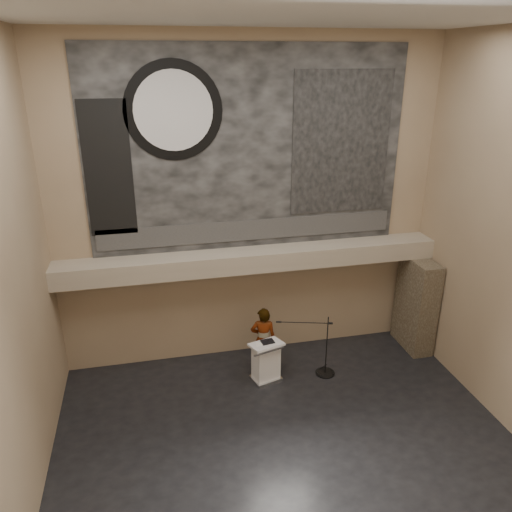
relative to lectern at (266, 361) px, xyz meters
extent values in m
plane|color=black|center=(-0.09, -2.44, -0.55)|extent=(10.00, 10.00, 0.00)
plane|color=silver|center=(-0.09, -2.44, 7.95)|extent=(10.00, 10.00, 0.00)
cube|color=#90775B|center=(-0.09, 1.56, 3.70)|extent=(10.00, 0.02, 8.50)
cube|color=#90775B|center=(-0.09, -6.44, 3.70)|extent=(10.00, 0.02, 8.50)
cube|color=#90775B|center=(-5.09, -2.44, 3.70)|extent=(0.02, 8.00, 8.50)
cube|color=gray|center=(-0.09, 1.16, 2.40)|extent=(10.00, 0.80, 0.50)
cylinder|color=#B2893D|center=(-1.69, 1.11, 2.12)|extent=(0.04, 0.04, 0.06)
cylinder|color=#B2893D|center=(1.81, 1.11, 2.12)|extent=(0.04, 0.04, 0.06)
cube|color=black|center=(-0.09, 1.53, 5.15)|extent=(8.00, 0.05, 5.00)
cube|color=#313131|center=(-0.09, 1.49, 3.10)|extent=(7.76, 0.02, 0.55)
cylinder|color=black|center=(-1.89, 1.49, 6.15)|extent=(2.30, 0.02, 2.30)
cylinder|color=silver|center=(-1.89, 1.47, 6.15)|extent=(1.84, 0.02, 1.84)
cube|color=black|center=(2.31, 1.49, 5.25)|extent=(2.60, 0.02, 3.60)
cube|color=black|center=(-3.49, 1.49, 4.85)|extent=(1.10, 0.02, 3.20)
cube|color=#403527|center=(4.56, 0.71, 0.80)|extent=(0.60, 1.40, 2.70)
cube|color=silver|center=(0.00, 0.00, -0.51)|extent=(0.84, 0.72, 0.08)
cube|color=white|center=(0.00, 0.00, 0.01)|extent=(0.73, 0.59, 0.96)
cube|color=white|center=(0.00, -0.02, 0.52)|extent=(0.93, 0.77, 0.14)
cube|color=black|center=(0.05, 0.02, 0.56)|extent=(0.35, 0.29, 0.04)
cube|color=white|center=(-0.17, -0.04, 0.55)|extent=(0.22, 0.29, 0.00)
imported|color=silver|center=(0.04, 0.48, 0.37)|extent=(0.75, 0.58, 1.84)
cylinder|color=black|center=(1.61, -0.08, -0.54)|extent=(0.52, 0.52, 0.02)
cylinder|color=black|center=(1.61, -0.08, 0.30)|extent=(0.03, 0.03, 1.70)
cylinder|color=black|center=(1.00, 0.09, 0.97)|extent=(1.36, 0.40, 0.02)
camera|label=1|loc=(-2.66, -10.62, 7.30)|focal=35.00mm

